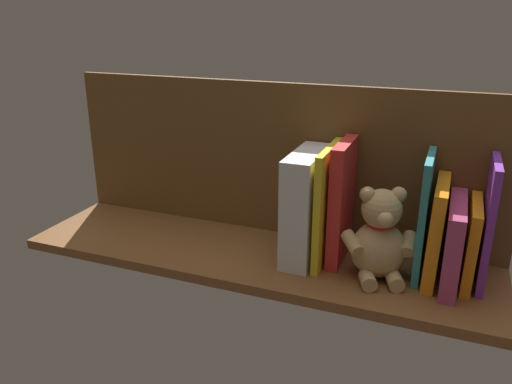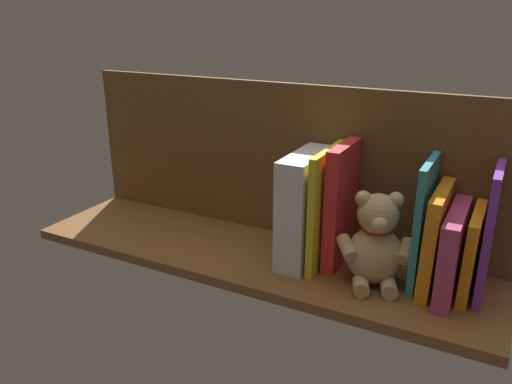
{
  "view_description": "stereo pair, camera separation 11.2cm",
  "coord_description": "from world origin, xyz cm",
  "views": [
    {
      "loc": [
        -39.15,
        98.48,
        52.66
      ],
      "look_at": [
        0.0,
        0.0,
        14.54
      ],
      "focal_mm": 35.65,
      "sensor_mm": 36.0,
      "label": 1
    },
    {
      "loc": [
        -49.37,
        93.77,
        52.66
      ],
      "look_at": [
        0.0,
        0.0,
        14.54
      ],
      "focal_mm": 35.65,
      "sensor_mm": 36.0,
      "label": 2
    }
  ],
  "objects": [
    {
      "name": "ground_plane",
      "position": [
        0.0,
        0.0,
        -1.1
      ],
      "size": [
        107.87,
        30.2,
        2.2
      ],
      "primitive_type": "cube",
      "color": "brown"
    },
    {
      "name": "shelf_back_panel",
      "position": [
        0.0,
        -12.85,
        18.52
      ],
      "size": [
        107.87,
        1.5,
        37.03
      ],
      "primitive_type": "cube",
      "color": "brown",
      "rests_on": "ground_plane"
    },
    {
      "name": "book_0",
      "position": [
        -47.61,
        -4.15,
        12.89
      ],
      "size": [
        1.45,
        15.11,
        25.79
      ],
      "primitive_type": "cube",
      "color": "purple",
      "rests_on": "ground_plane"
    },
    {
      "name": "book_1",
      "position": [
        -45.16,
        -3.6,
        8.47
      ],
      "size": [
        2.28,
        16.21,
        16.96
      ],
      "primitive_type": "cube",
      "rotation": [
        0.0,
        -0.02,
        0.0
      ],
      "color": "orange",
      "rests_on": "ground_plane"
    },
    {
      "name": "book_2",
      "position": [
        -41.84,
        -1.84,
        8.61
      ],
      "size": [
        3.18,
        19.72,
        17.22
      ],
      "primitive_type": "cube",
      "color": "#B23F72",
      "rests_on": "ground_plane"
    },
    {
      "name": "book_3",
      "position": [
        -38.29,
        -2.9,
        10.27
      ],
      "size": [
        2.96,
        17.59,
        20.59
      ],
      "primitive_type": "cube",
      "rotation": [
        0.0,
        -0.02,
        0.0
      ],
      "color": "orange",
      "rests_on": "ground_plane"
    },
    {
      "name": "book_4",
      "position": [
        -35.61,
        -3.78,
        12.86
      ],
      "size": [
        1.43,
        15.84,
        25.71
      ],
      "primitive_type": "cube",
      "color": "teal",
      "rests_on": "ground_plane"
    },
    {
      "name": "teddy_bear",
      "position": [
        -27.75,
        1.43,
        8.64
      ],
      "size": [
        15.0,
        14.98,
        19.63
      ],
      "rotation": [
        0.0,
        0.0,
        0.34
      ],
      "color": "tan",
      "rests_on": "ground_plane"
    },
    {
      "name": "book_5",
      "position": [
        -18.46,
        -4.09,
        13.38
      ],
      "size": [
        2.75,
        15.21,
        26.75
      ],
      "primitive_type": "cube",
      "color": "red",
      "rests_on": "ground_plane"
    },
    {
      "name": "book_6",
      "position": [
        -15.6,
        -2.57,
        12.87
      ],
      "size": [
        1.51,
        18.26,
        25.74
      ],
      "primitive_type": "cube",
      "color": "yellow",
      "rests_on": "ground_plane"
    },
    {
      "name": "dictionary_thick_white",
      "position": [
        -10.93,
        -2.15,
        12.12
      ],
      "size": [
        6.34,
        18.89,
        24.23
      ],
      "primitive_type": "cube",
      "color": "white",
      "rests_on": "ground_plane"
    }
  ]
}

